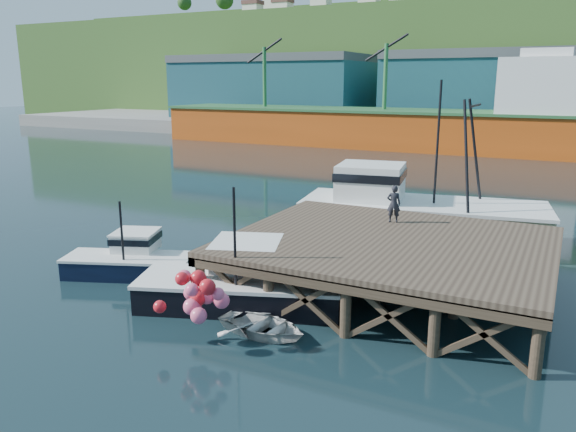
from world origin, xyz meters
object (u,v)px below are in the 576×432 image
Objects in this scene: boat_navy at (131,259)px; trawler at (417,209)px; boat_black at (242,281)px; dinghy at (263,326)px; dockworker at (394,204)px.

boat_navy is 0.45× the size of trawler.
boat_navy is at bearing 154.14° from boat_black.
dinghy is (-1.63, -13.28, -1.36)m from trawler.
boat_black is at bearing -27.26° from boat_navy.
boat_black is at bearing 41.48° from dockworker.
boat_navy is 8.43m from dinghy.
dinghy is (8.00, -2.63, -0.36)m from boat_navy.
dinghy is 1.90× the size of dockworker.
dockworker is (1.78, 8.41, 2.62)m from dinghy.
trawler is at bearing -1.54° from dinghy.
boat_black is 0.63× the size of trawler.
boat_navy is 5.99m from boat_black.
trawler is at bearing -105.93° from dockworker.
boat_black reaches higher than dockworker.
boat_navy is at bearing 12.92° from dockworker.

